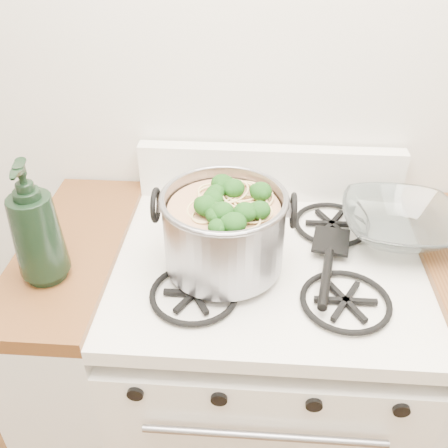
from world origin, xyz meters
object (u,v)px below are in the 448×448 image
spatula (331,239)px  glass_bowl (397,230)px  gas_range (261,379)px  bottle (35,223)px  stock_pot (224,230)px

spatula → glass_bowl: 0.18m
gas_range → bottle: 0.83m
gas_range → bottle: (-0.52, -0.12, 0.63)m
spatula → bottle: (-0.67, -0.17, 0.13)m
gas_range → stock_pot: stock_pot is taller
gas_range → glass_bowl: bearing=17.1°
spatula → bottle: 0.71m
stock_pot → glass_bowl: (0.44, 0.14, -0.08)m
gas_range → glass_bowl: glass_bowl is taller
gas_range → stock_pot: 0.59m
gas_range → spatula: spatula is taller
gas_range → glass_bowl: size_ratio=7.87×
stock_pot → bottle: (-0.41, -0.07, 0.05)m
gas_range → glass_bowl: (0.33, 0.10, 0.50)m
spatula → bottle: size_ratio=1.04×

